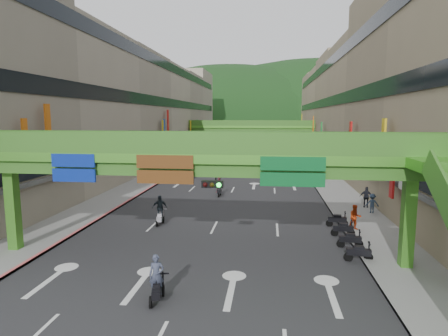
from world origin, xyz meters
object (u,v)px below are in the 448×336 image
scooter_rider_near (157,280)px  pedestrian_red (355,219)px  scooter_rider_mid (219,186)px  overpass_near (213,169)px  car_yellow (263,147)px  car_silver (205,167)px

scooter_rider_near → pedestrian_red: 15.48m
scooter_rider_near → scooter_rider_mid: bearing=90.4°
scooter_rider_near → pedestrian_red: size_ratio=1.20×
overpass_near → car_yellow: overpass_near is taller
scooter_rider_near → car_silver: (-4.47, 38.41, -0.36)m
scooter_rider_near → pedestrian_red: bearing=46.5°
car_yellow → car_silver: bearing=-107.9°
car_silver → pedestrian_red: (15.12, -27.17, 0.24)m
pedestrian_red → scooter_rider_mid: bearing=129.4°
overpass_near → pedestrian_red: (8.87, 6.85, -4.33)m
scooter_rider_near → car_silver: scooter_rider_near is taller
overpass_near → scooter_rider_near: 6.34m
scooter_rider_mid → pedestrian_red: size_ratio=1.12×
overpass_near → car_silver: overpass_near is taller
scooter_rider_mid → overpass_near: bearing=-83.6°
scooter_rider_near → overpass_near: bearing=67.8°
scooter_rider_mid → car_silver: 17.33m
scooter_rider_near → car_yellow: bearing=87.5°
car_yellow → pedestrian_red: (7.42, -62.80, 0.24)m
car_silver → car_yellow: same height
car_yellow → overpass_near: bearing=-96.9°
overpass_near → scooter_rider_near: (-1.79, -4.38, -4.22)m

